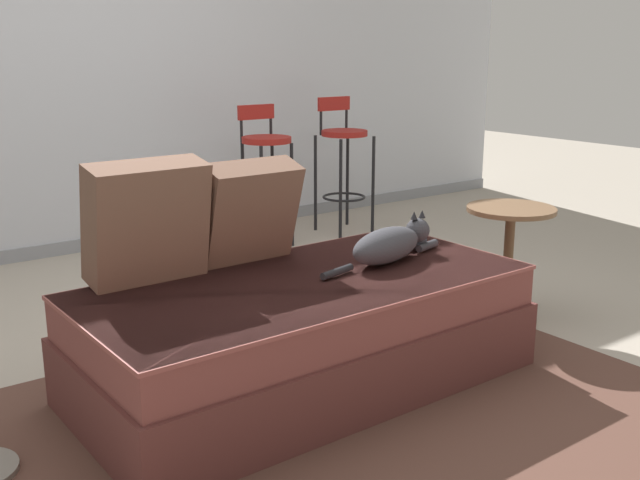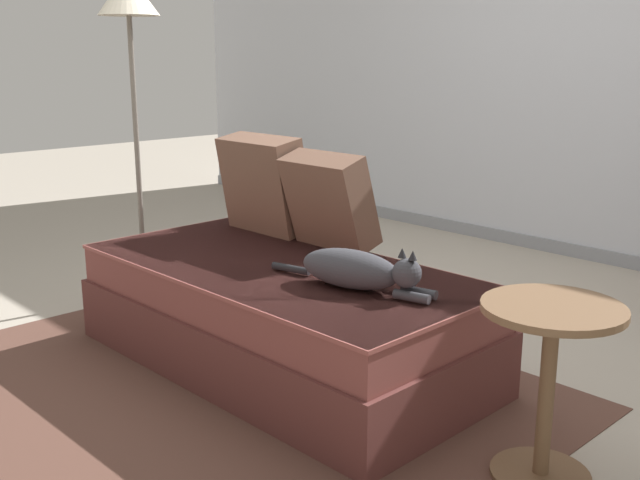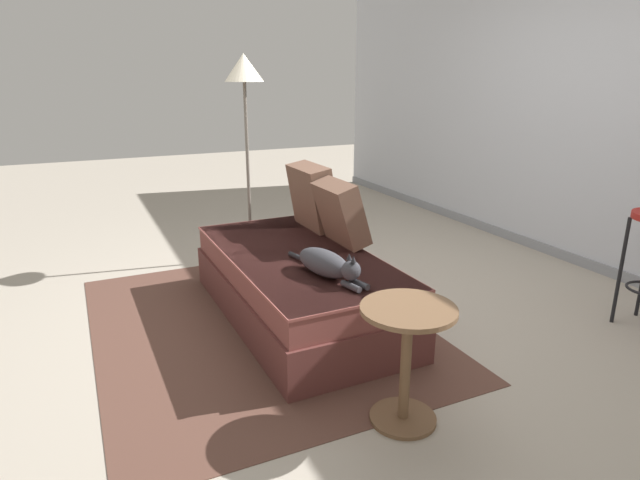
{
  "view_description": "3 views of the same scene",
  "coord_description": "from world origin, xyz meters",
  "px_view_note": "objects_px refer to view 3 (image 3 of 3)",
  "views": [
    {
      "loc": [
        -1.66,
        -2.74,
        1.37
      ],
      "look_at": [
        0.15,
        -0.3,
        0.58
      ],
      "focal_mm": 42.0,
      "sensor_mm": 36.0,
      "label": 1
    },
    {
      "loc": [
        2.34,
        -2.39,
        1.34
      ],
      "look_at": [
        0.15,
        -0.3,
        0.58
      ],
      "focal_mm": 42.0,
      "sensor_mm": 36.0,
      "label": 2
    },
    {
      "loc": [
        3.09,
        -1.67,
        1.59
      ],
      "look_at": [
        0.15,
        -0.3,
        0.58
      ],
      "focal_mm": 30.0,
      "sensor_mm": 36.0,
      "label": 3
    }
  ],
  "objects_px": {
    "throw_pillow_corner": "(312,196)",
    "floor_lamp": "(245,88)",
    "couch": "(297,285)",
    "throw_pillow_middle": "(341,213)",
    "side_table": "(406,348)",
    "cat": "(327,264)"
  },
  "relations": [
    {
      "from": "throw_pillow_corner",
      "to": "cat",
      "type": "relative_size",
      "value": 0.66
    },
    {
      "from": "throw_pillow_corner",
      "to": "cat",
      "type": "height_order",
      "value": "throw_pillow_corner"
    },
    {
      "from": "couch",
      "to": "cat",
      "type": "distance_m",
      "value": 0.55
    },
    {
      "from": "side_table",
      "to": "cat",
      "type": "bearing_deg",
      "value": -179.02
    },
    {
      "from": "couch",
      "to": "floor_lamp",
      "type": "relative_size",
      "value": 1.06
    },
    {
      "from": "side_table",
      "to": "throw_pillow_middle",
      "type": "bearing_deg",
      "value": 165.79
    },
    {
      "from": "throw_pillow_middle",
      "to": "floor_lamp",
      "type": "xyz_separation_m",
      "value": [
        -1.22,
        -0.26,
        0.79
      ]
    },
    {
      "from": "couch",
      "to": "floor_lamp",
      "type": "bearing_deg",
      "value": 176.19
    },
    {
      "from": "side_table",
      "to": "floor_lamp",
      "type": "xyz_separation_m",
      "value": [
        -2.54,
        0.07,
        1.09
      ]
    },
    {
      "from": "couch",
      "to": "throw_pillow_middle",
      "type": "xyz_separation_m",
      "value": [
        -0.05,
        0.35,
        0.45
      ]
    },
    {
      "from": "throw_pillow_corner",
      "to": "throw_pillow_middle",
      "type": "bearing_deg",
      "value": 0.68
    },
    {
      "from": "side_table",
      "to": "floor_lamp",
      "type": "distance_m",
      "value": 2.77
    },
    {
      "from": "throw_pillow_corner",
      "to": "side_table",
      "type": "distance_m",
      "value": 1.84
    },
    {
      "from": "throw_pillow_middle",
      "to": "side_table",
      "type": "relative_size",
      "value": 0.76
    },
    {
      "from": "throw_pillow_corner",
      "to": "floor_lamp",
      "type": "height_order",
      "value": "floor_lamp"
    },
    {
      "from": "couch",
      "to": "cat",
      "type": "height_order",
      "value": "cat"
    },
    {
      "from": "side_table",
      "to": "throw_pillow_corner",
      "type": "bearing_deg",
      "value": 169.54
    },
    {
      "from": "couch",
      "to": "cat",
      "type": "relative_size",
      "value": 2.5
    },
    {
      "from": "throw_pillow_corner",
      "to": "throw_pillow_middle",
      "type": "distance_m",
      "value": 0.46
    },
    {
      "from": "throw_pillow_corner",
      "to": "throw_pillow_middle",
      "type": "height_order",
      "value": "throw_pillow_corner"
    },
    {
      "from": "throw_pillow_corner",
      "to": "floor_lamp",
      "type": "distance_m",
      "value": 1.12
    },
    {
      "from": "throw_pillow_corner",
      "to": "floor_lamp",
      "type": "relative_size",
      "value": 0.28
    }
  ]
}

